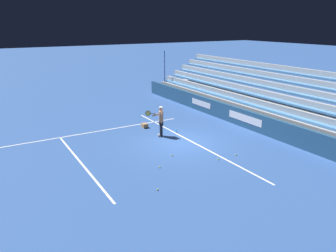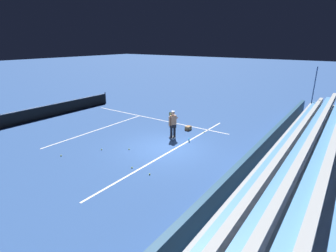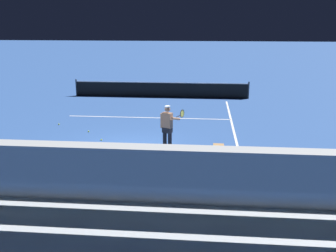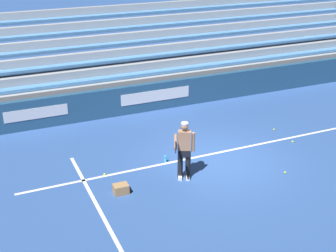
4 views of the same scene
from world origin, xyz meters
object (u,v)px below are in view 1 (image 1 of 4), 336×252
object	(u,v)px
tennis_ball_far_right	(158,190)
tennis_ball_far_left	(218,159)
tennis_ball_by_box	(172,155)
tennis_ball_on_baseline	(159,124)
tennis_player	(161,121)
ball_box_cardboard	(145,126)
tennis_ball_stray_back	(236,155)
tennis_ball_midcourt	(160,167)
water_bottle	(176,131)

from	to	relation	value
tennis_ball_far_right	tennis_ball_far_left	distance (m)	4.03
tennis_ball_by_box	tennis_ball_far_left	distance (m)	2.21
tennis_ball_far_right	tennis_ball_far_left	bearing A→B (deg)	-73.77
tennis_ball_far_left	tennis_ball_on_baseline	xyz separation A→B (m)	(6.35, -0.39, 0.00)
tennis_player	ball_box_cardboard	distance (m)	2.05
ball_box_cardboard	tennis_ball_far_right	xyz separation A→B (m)	(-7.35, 3.14, -0.10)
tennis_ball_stray_back	tennis_ball_on_baseline	xyz separation A→B (m)	(6.37, 0.69, 0.00)
tennis_ball_midcourt	tennis_ball_far_left	distance (m)	2.87
tennis_ball_far_right	ball_box_cardboard	bearing A→B (deg)	-23.15
tennis_ball_by_box	tennis_ball_midcourt	distance (m)	1.48
tennis_ball_on_baseline	water_bottle	bearing A→B (deg)	-179.03
ball_box_cardboard	tennis_ball_midcourt	size ratio (longest dim) A/B	6.06
tennis_player	tennis_ball_on_baseline	xyz separation A→B (m)	(2.03, -1.05, -0.86)
ball_box_cardboard	tennis_ball_stray_back	bearing A→B (deg)	-163.89
ball_box_cardboard	tennis_ball_by_box	bearing A→B (deg)	169.32
tennis_ball_far_left	water_bottle	xyz separation A→B (m)	(4.42, -0.42, 0.08)
ball_box_cardboard	tennis_ball_far_right	distance (m)	8.00
tennis_player	tennis_ball_by_box	distance (m)	3.09
tennis_ball_far_right	tennis_ball_far_left	world-z (taller)	same
tennis_player	tennis_ball_by_box	world-z (taller)	tennis_player
tennis_ball_stray_back	water_bottle	size ratio (longest dim) A/B	0.30
tennis_ball_far_right	tennis_ball_stray_back	size ratio (longest dim) A/B	1.00
tennis_ball_far_left	tennis_player	bearing A→B (deg)	8.76
tennis_ball_midcourt	tennis_ball_by_box	bearing A→B (deg)	-53.17
tennis_ball_by_box	tennis_ball_far_right	world-z (taller)	same
tennis_player	tennis_ball_far_left	xyz separation A→B (m)	(-4.32, -0.67, -0.86)
tennis_ball_far_right	tennis_ball_on_baseline	distance (m)	8.61
tennis_player	tennis_ball_stray_back	bearing A→B (deg)	-158.16
tennis_ball_stray_back	tennis_ball_on_baseline	world-z (taller)	same
water_bottle	tennis_ball_far_right	bearing A→B (deg)	142.29
tennis_ball_stray_back	water_bottle	xyz separation A→B (m)	(4.44, 0.65, 0.08)
tennis_ball_stray_back	tennis_ball_by_box	bearing A→B (deg)	60.47
tennis_ball_far_right	water_bottle	world-z (taller)	water_bottle
tennis_ball_midcourt	ball_box_cardboard	bearing A→B (deg)	-20.30
ball_box_cardboard	tennis_ball_far_left	distance (m)	6.27
ball_box_cardboard	water_bottle	distance (m)	2.14
ball_box_cardboard	tennis_ball_by_box	xyz separation A→B (m)	(-4.72, 0.89, -0.10)
tennis_ball_on_baseline	tennis_ball_by_box	bearing A→B (deg)	157.52
tennis_ball_far_left	tennis_ball_on_baseline	size ratio (longest dim) A/B	1.00
water_bottle	tennis_ball_midcourt	bearing A→B (deg)	139.73
ball_box_cardboard	tennis_ball_on_baseline	world-z (taller)	ball_box_cardboard
tennis_player	tennis_ball_by_box	size ratio (longest dim) A/B	25.98
tennis_ball_far_right	tennis_ball_stray_back	bearing A→B (deg)	-77.37
tennis_ball_far_right	tennis_ball_midcourt	xyz separation A→B (m)	(1.75, -1.07, 0.00)
tennis_ball_on_baseline	tennis_ball_stray_back	bearing A→B (deg)	-173.85
ball_box_cardboard	tennis_ball_far_left	xyz separation A→B (m)	(-6.22, -0.73, -0.10)
tennis_ball_by_box	water_bottle	distance (m)	3.56
tennis_ball_on_baseline	water_bottle	distance (m)	1.93
tennis_ball_by_box	tennis_ball_far_left	xyz separation A→B (m)	(-1.51, -1.62, 0.00)
tennis_player	tennis_ball_midcourt	size ratio (longest dim) A/B	25.98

